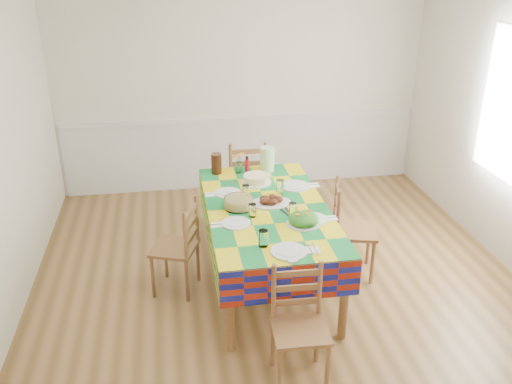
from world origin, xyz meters
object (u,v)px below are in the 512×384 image
at_px(meat_platter, 271,201).
at_px(chair_near, 299,327).
at_px(chair_left, 179,248).
at_px(green_pitcher, 267,159).
at_px(tea_pitcher, 216,164).
at_px(chair_far, 246,181).
at_px(dining_table, 267,215).
at_px(chair_right, 350,230).

relative_size(meat_platter, chair_near, 0.42).
xyz_separation_m(chair_near, chair_left, (-0.79, 1.23, 0.00)).
distance_m(meat_platter, green_pitcher, 0.80).
height_order(tea_pitcher, chair_far, chair_far).
bearing_deg(tea_pitcher, meat_platter, -63.33).
bearing_deg(meat_platter, tea_pitcher, 116.67).
relative_size(meat_platter, green_pitcher, 1.46).
bearing_deg(chair_near, green_pitcher, 87.83).
height_order(chair_near, chair_left, chair_left).
height_order(meat_platter, chair_left, chair_left).
distance_m(dining_table, chair_far, 1.26).
height_order(green_pitcher, tea_pitcher, green_pitcher).
bearing_deg(chair_left, dining_table, 111.69).
relative_size(dining_table, chair_left, 2.25).
bearing_deg(tea_pitcher, green_pitcher, -1.57).
bearing_deg(chair_right, green_pitcher, 51.79).
bearing_deg(chair_right, chair_far, 46.74).
bearing_deg(chair_right, dining_table, 104.81).
bearing_deg(chair_far, meat_platter, 92.62).
bearing_deg(tea_pitcher, chair_left, -116.74).
relative_size(dining_table, tea_pitcher, 9.48).
distance_m(green_pitcher, chair_right, 1.12).
xyz_separation_m(dining_table, chair_near, (0.00, -1.24, -0.25)).
bearing_deg(dining_table, chair_far, 90.02).
distance_m(green_pitcher, chair_left, 1.35).
bearing_deg(green_pitcher, meat_platter, -98.26).
bearing_deg(green_pitcher, tea_pitcher, 178.43).
relative_size(chair_near, chair_right, 0.94).
height_order(meat_platter, green_pitcher, green_pitcher).
bearing_deg(dining_table, green_pitcher, 79.38).
xyz_separation_m(dining_table, chair_far, (-0.00, 1.24, -0.20)).
relative_size(dining_table, chair_right, 2.13).
bearing_deg(chair_right, tea_pitcher, 68.13).
bearing_deg(meat_platter, chair_far, 92.00).
bearing_deg(dining_table, chair_near, -89.93).
distance_m(green_pitcher, chair_far, 0.60).
bearing_deg(chair_left, green_pitcher, 152.32).
bearing_deg(green_pitcher, chair_left, -138.35).
xyz_separation_m(green_pitcher, chair_right, (0.63, -0.82, -0.44)).
distance_m(dining_table, tea_pitcher, 0.93).
distance_m(chair_far, chair_left, 1.48).
bearing_deg(chair_right, meat_platter, 101.58).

